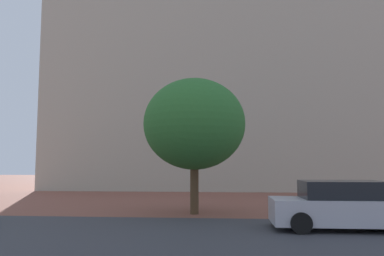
% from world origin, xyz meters
% --- Properties ---
extents(ground_plane, '(120.00, 120.00, 0.00)m').
position_xyz_m(ground_plane, '(0.00, 10.00, 0.00)').
color(ground_plane, brown).
extents(street_asphalt_strip, '(120.00, 7.81, 0.00)m').
position_xyz_m(street_asphalt_strip, '(0.00, 9.13, 0.00)').
color(street_asphalt_strip, '#38383D').
rests_on(street_asphalt_strip, ground_plane).
extents(landmark_building, '(28.76, 14.78, 41.23)m').
position_xyz_m(landmark_building, '(0.67, 33.95, 12.00)').
color(landmark_building, '#B2A893').
rests_on(landmark_building, ground_plane).
extents(car_silver, '(4.47, 2.06, 1.53)m').
position_xyz_m(car_silver, '(4.55, 10.85, 0.73)').
color(car_silver, '#B2B2BC').
rests_on(car_silver, ground_plane).
extents(tree_curb_far, '(4.31, 4.31, 5.71)m').
position_xyz_m(tree_curb_far, '(-0.45, 14.21, 3.76)').
color(tree_curb_far, '#4C3823').
rests_on(tree_curb_far, ground_plane).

